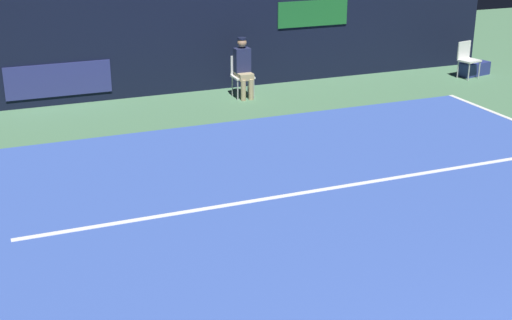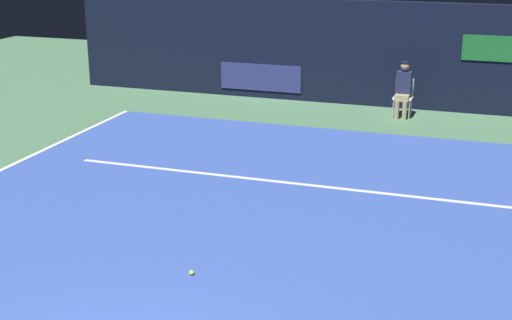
{
  "view_description": "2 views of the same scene",
  "coord_description": "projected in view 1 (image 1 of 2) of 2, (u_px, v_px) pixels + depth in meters",
  "views": [
    {
      "loc": [
        -4.41,
        -1.94,
        4.18
      ],
      "look_at": [
        -1.02,
        6.43,
        0.83
      ],
      "focal_mm": 49.95,
      "sensor_mm": 36.0,
      "label": 1
    },
    {
      "loc": [
        3.24,
        -4.87,
        4.32
      ],
      "look_at": [
        -0.36,
        5.75,
        0.76
      ],
      "focal_mm": 51.64,
      "sensor_mm": 36.0,
      "label": 2
    }
  ],
  "objects": [
    {
      "name": "ground_plane",
      "position": [
        379.0,
        252.0,
        8.9
      ],
      "size": [
        32.08,
        32.08,
        0.0
      ],
      "primitive_type": "plane",
      "color": "#4C7A56"
    },
    {
      "name": "back_wall",
      "position": [
        182.0,
        34.0,
        15.84
      ],
      "size": [
        15.83,
        0.33,
        2.6
      ],
      "color": "black",
      "rests_on": "ground"
    },
    {
      "name": "equipment_bag",
      "position": [
        474.0,
        69.0,
        17.65
      ],
      "size": [
        0.89,
        0.48,
        0.32
      ],
      "primitive_type": "cube",
      "rotation": [
        0.0,
        0.0,
        0.2
      ],
      "color": "navy",
      "rests_on": "ground"
    },
    {
      "name": "court_surface",
      "position": [
        379.0,
        252.0,
        8.9
      ],
      "size": [
        10.9,
        11.69,
        0.01
      ],
      "primitive_type": "cube",
      "color": "#3856B2",
      "rests_on": "ground"
    },
    {
      "name": "line_judge_on_chair",
      "position": [
        243.0,
        67.0,
        15.53
      ],
      "size": [
        0.44,
        0.53,
        1.32
      ],
      "color": "white",
      "rests_on": "ground"
    },
    {
      "name": "courtside_chair_near",
      "position": [
        467.0,
        57.0,
        17.3
      ],
      "size": [
        0.51,
        0.49,
        0.88
      ],
      "color": "white",
      "rests_on": "ground"
    },
    {
      "name": "line_service",
      "position": [
        307.0,
        192.0,
        10.68
      ],
      "size": [
        8.5,
        0.1,
        0.01
      ],
      "primitive_type": "cube",
      "color": "white",
      "rests_on": "court_surface"
    }
  ]
}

